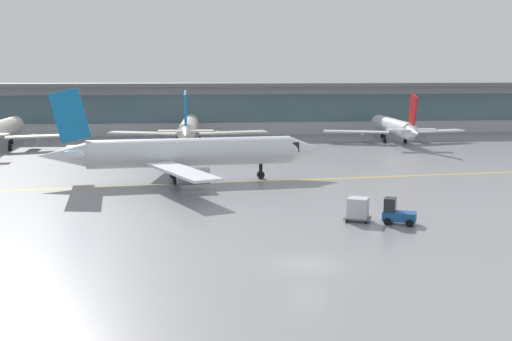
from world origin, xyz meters
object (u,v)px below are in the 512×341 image
at_px(gate_airplane_2, 189,128).
at_px(gate_airplane_3, 393,127).
at_px(baggage_tug, 397,213).
at_px(taxiing_regional_jet, 188,153).
at_px(cargo_dolly_lead, 358,209).

height_order(gate_airplane_2, gate_airplane_3, gate_airplane_2).
bearing_deg(baggage_tug, gate_airplane_2, 129.77).
xyz_separation_m(gate_airplane_3, baggage_tug, (-18.04, -57.17, -1.69)).
height_order(gate_airplane_3, taxiing_regional_jet, taxiing_regional_jet).
distance_m(taxiing_regional_jet, cargo_dolly_lead, 25.07).
relative_size(taxiing_regional_jet, baggage_tug, 10.62).
relative_size(gate_airplane_2, cargo_dolly_lead, 10.77).
height_order(gate_airplane_2, cargo_dolly_lead, gate_airplane_2).
relative_size(taxiing_regional_jet, cargo_dolly_lead, 12.17).
xyz_separation_m(taxiing_regional_jet, cargo_dolly_lead, (13.66, -20.92, -2.05)).
bearing_deg(baggage_tug, taxiing_regional_jet, 150.60).
bearing_deg(gate_airplane_2, cargo_dolly_lead, -164.20).
height_order(gate_airplane_2, baggage_tug, gate_airplane_2).
distance_m(gate_airplane_3, taxiing_regional_jet, 49.16).
distance_m(gate_airplane_3, baggage_tug, 59.97).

